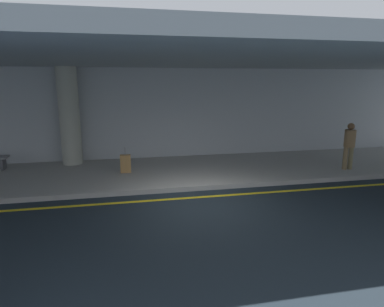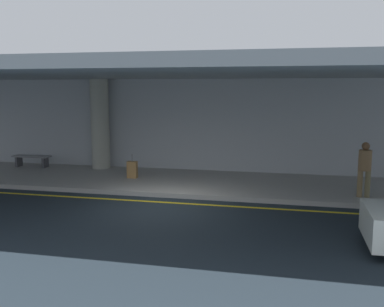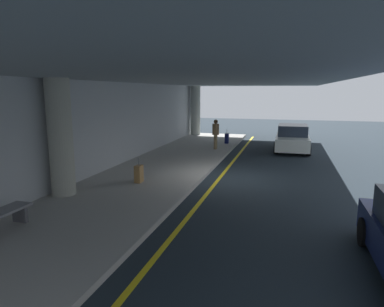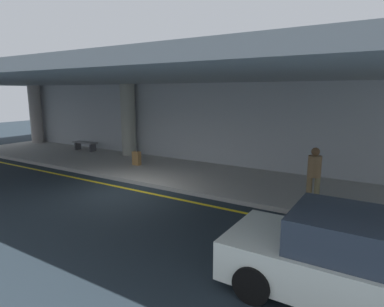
{
  "view_description": "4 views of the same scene",
  "coord_description": "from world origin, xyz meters",
  "px_view_note": "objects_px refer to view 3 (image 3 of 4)",
  "views": [
    {
      "loc": [
        -1.92,
        -8.21,
        3.24
      ],
      "look_at": [
        0.23,
        2.39,
        0.86
      ],
      "focal_mm": 30.53,
      "sensor_mm": 36.0,
      "label": 1
    },
    {
      "loc": [
        3.69,
        -12.0,
        3.4
      ],
      "look_at": [
        0.54,
        1.79,
        1.32
      ],
      "focal_mm": 41.19,
      "sensor_mm": 36.0,
      "label": 2
    },
    {
      "loc": [
        -13.01,
        -2.07,
        3.4
      ],
      "look_at": [
        0.9,
        1.86,
        0.76
      ],
      "focal_mm": 31.91,
      "sensor_mm": 36.0,
      "label": 3
    },
    {
      "loc": [
        7.67,
        -7.78,
        3.4
      ],
      "look_at": [
        1.62,
        1.96,
        1.22
      ],
      "focal_mm": 30.32,
      "sensor_mm": 36.0,
      "label": 4
    }
  ],
  "objects_px": {
    "support_column_left_mid": "(60,138)",
    "traveler_with_luggage": "(216,132)",
    "support_column_center": "(195,110)",
    "bench_metal": "(0,217)",
    "suitcase_upright_secondary": "(227,138)",
    "suitcase_upright_primary": "(139,174)",
    "car_white": "(292,138)"
  },
  "relations": [
    {
      "from": "suitcase_upright_secondary",
      "to": "traveler_with_luggage",
      "type": "bearing_deg",
      "value": 179.83
    },
    {
      "from": "support_column_left_mid",
      "to": "suitcase_upright_primary",
      "type": "height_order",
      "value": "support_column_left_mid"
    },
    {
      "from": "car_white",
      "to": "traveler_with_luggage",
      "type": "height_order",
      "value": "traveler_with_luggage"
    },
    {
      "from": "support_column_left_mid",
      "to": "bench_metal",
      "type": "bearing_deg",
      "value": -171.86
    },
    {
      "from": "support_column_center",
      "to": "traveler_with_luggage",
      "type": "bearing_deg",
      "value": -154.96
    },
    {
      "from": "traveler_with_luggage",
      "to": "suitcase_upright_secondary",
      "type": "relative_size",
      "value": 1.87
    },
    {
      "from": "traveler_with_luggage",
      "to": "bench_metal",
      "type": "relative_size",
      "value": 1.05
    },
    {
      "from": "support_column_left_mid",
      "to": "traveler_with_luggage",
      "type": "height_order",
      "value": "support_column_left_mid"
    },
    {
      "from": "bench_metal",
      "to": "suitcase_upright_secondary",
      "type": "bearing_deg",
      "value": -10.07
    },
    {
      "from": "traveler_with_luggage",
      "to": "support_column_center",
      "type": "bearing_deg",
      "value": -130.63
    },
    {
      "from": "support_column_center",
      "to": "car_white",
      "type": "relative_size",
      "value": 0.89
    },
    {
      "from": "bench_metal",
      "to": "suitcase_upright_primary",
      "type": "bearing_deg",
      "value": -14.42
    },
    {
      "from": "suitcase_upright_primary",
      "to": "car_white",
      "type": "bearing_deg",
      "value": -8.0
    },
    {
      "from": "support_column_center",
      "to": "traveler_with_luggage",
      "type": "height_order",
      "value": "support_column_center"
    },
    {
      "from": "bench_metal",
      "to": "traveler_with_luggage",
      "type": "bearing_deg",
      "value": -10.81
    },
    {
      "from": "suitcase_upright_secondary",
      "to": "car_white",
      "type": "bearing_deg",
      "value": -95.86
    },
    {
      "from": "car_white",
      "to": "bench_metal",
      "type": "xyz_separation_m",
      "value": [
        -14.31,
        6.66,
        -0.21
      ]
    },
    {
      "from": "traveler_with_luggage",
      "to": "suitcase_upright_primary",
      "type": "distance_m",
      "value": 7.97
    },
    {
      "from": "support_column_center",
      "to": "suitcase_upright_secondary",
      "type": "distance_m",
      "value": 5.16
    },
    {
      "from": "support_column_left_mid",
      "to": "suitcase_upright_secondary",
      "type": "height_order",
      "value": "support_column_left_mid"
    },
    {
      "from": "traveler_with_luggage",
      "to": "suitcase_upright_secondary",
      "type": "distance_m",
      "value": 2.42
    },
    {
      "from": "support_column_center",
      "to": "bench_metal",
      "type": "distance_m",
      "value": 19.02
    },
    {
      "from": "support_column_center",
      "to": "suitcase_upright_primary",
      "type": "distance_m",
      "value": 14.18
    },
    {
      "from": "support_column_left_mid",
      "to": "suitcase_upright_secondary",
      "type": "distance_m",
      "value": 12.65
    },
    {
      "from": "support_column_left_mid",
      "to": "traveler_with_luggage",
      "type": "xyz_separation_m",
      "value": [
        9.86,
        -2.87,
        -0.86
      ]
    },
    {
      "from": "car_white",
      "to": "suitcase_upright_primary",
      "type": "xyz_separation_m",
      "value": [
        -9.36,
        5.39,
        -0.25
      ]
    },
    {
      "from": "support_column_left_mid",
      "to": "support_column_center",
      "type": "height_order",
      "value": "same"
    },
    {
      "from": "support_column_center",
      "to": "bench_metal",
      "type": "xyz_separation_m",
      "value": [
        -18.96,
        -0.42,
        -1.47
      ]
    },
    {
      "from": "traveler_with_luggage",
      "to": "suitcase_upright_primary",
      "type": "bearing_deg",
      "value": 15.84
    },
    {
      "from": "suitcase_upright_primary",
      "to": "support_column_center",
      "type": "bearing_deg",
      "value": 28.83
    },
    {
      "from": "car_white",
      "to": "traveler_with_luggage",
      "type": "xyz_separation_m",
      "value": [
        -1.5,
        4.21,
        0.4
      ]
    },
    {
      "from": "support_column_center",
      "to": "traveler_with_luggage",
      "type": "xyz_separation_m",
      "value": [
        -6.14,
        -2.87,
        -0.86
      ]
    }
  ]
}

